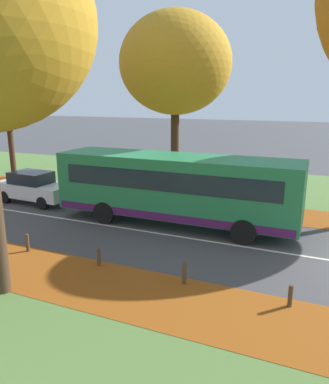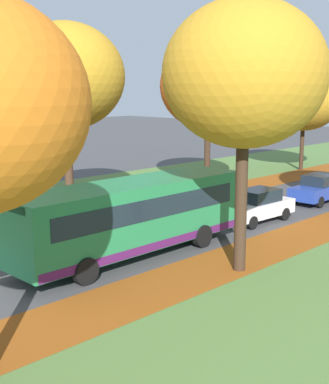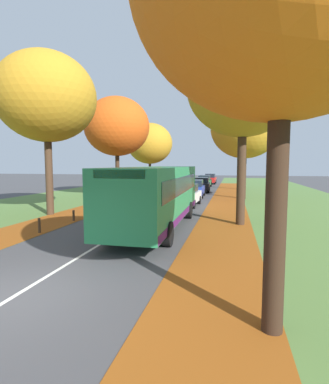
% 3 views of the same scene
% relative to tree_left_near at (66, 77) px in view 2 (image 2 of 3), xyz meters
% --- Properties ---
extents(grass_verge_left, '(12.00, 90.00, 0.01)m').
position_rel_tree_left_near_xyz_m(grass_verge_left, '(-3.20, 9.46, -7.11)').
color(grass_verge_left, '#517538').
rests_on(grass_verge_left, ground).
extents(leaf_litter_left, '(2.80, 60.00, 0.00)m').
position_rel_tree_left_near_xyz_m(leaf_litter_left, '(1.40, 3.46, -7.10)').
color(leaf_litter_left, '#8C4714').
rests_on(leaf_litter_left, grass_verge_left).
extents(leaf_litter_right, '(2.80, 60.00, 0.00)m').
position_rel_tree_left_near_xyz_m(leaf_litter_right, '(10.60, 3.46, -7.10)').
color(leaf_litter_right, '#8C4714').
rests_on(leaf_litter_right, grass_verge_right).
extents(road_centre_line, '(0.12, 80.00, 0.01)m').
position_rel_tree_left_near_xyz_m(road_centre_line, '(6.00, 9.46, -7.11)').
color(road_centre_line, silver).
rests_on(road_centre_line, ground).
extents(tree_left_near, '(5.94, 5.94, 9.81)m').
position_rel_tree_left_near_xyz_m(tree_left_near, '(0.00, 0.00, 0.00)').
color(tree_left_near, '#422D1E').
rests_on(tree_left_near, ground).
extents(tree_left_mid, '(6.18, 6.18, 9.47)m').
position_rel_tree_left_near_xyz_m(tree_left_mid, '(0.23, 10.70, -0.43)').
color(tree_left_mid, '#382619').
rests_on(tree_left_mid, ground).
extents(tree_left_far, '(6.01, 6.01, 8.59)m').
position_rel_tree_left_near_xyz_m(tree_left_far, '(0.18, 22.52, -1.23)').
color(tree_left_far, '#382619').
rests_on(tree_left_far, ground).
extents(tree_right_near, '(5.69, 5.69, 9.60)m').
position_rel_tree_left_near_xyz_m(tree_right_near, '(11.44, -0.60, -0.10)').
color(tree_right_near, '#382619').
rests_on(tree_right_near, ground).
extents(bollard_third, '(0.12, 0.12, 0.68)m').
position_rel_tree_left_near_xyz_m(bollard_third, '(2.47, -4.58, -6.77)').
color(bollard_third, '#4C3823').
rests_on(bollard_third, ground).
extents(bollard_fourth, '(0.12, 0.12, 0.60)m').
position_rel_tree_left_near_xyz_m(bollard_fourth, '(2.49, -1.59, -6.81)').
color(bollard_fourth, '#4C3823').
rests_on(bollard_fourth, ground).
extents(bollard_fifth, '(0.12, 0.12, 0.65)m').
position_rel_tree_left_near_xyz_m(bollard_fifth, '(2.47, 1.41, -6.78)').
color(bollard_fifth, '#4C3823').
rests_on(bollard_fifth, ground).
extents(bus, '(2.73, 10.42, 2.98)m').
position_rel_tree_left_near_xyz_m(bus, '(7.44, -2.29, -5.41)').
color(bus, '#237A47').
rests_on(bus, ground).
extents(car_white_lead, '(1.93, 4.27, 1.62)m').
position_rel_tree_left_near_xyz_m(car_white_lead, '(7.65, 5.83, -6.30)').
color(car_white_lead, silver).
rests_on(car_white_lead, ground).
extents(car_blue_following, '(1.85, 4.24, 1.62)m').
position_rel_tree_left_near_xyz_m(car_blue_following, '(7.52, 12.20, -6.30)').
color(car_blue_following, '#233D9E').
rests_on(car_blue_following, ground).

